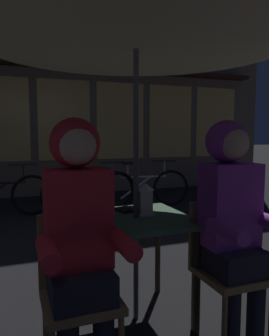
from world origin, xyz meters
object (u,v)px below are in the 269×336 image
at_px(chair_right, 225,261).
at_px(person_left_hooded, 79,224).
at_px(chair_left, 78,284).
at_px(cafe_table, 136,231).
at_px(patio_umbrella, 136,19).
at_px(bicycle_third, 90,192).
at_px(person_right_hooded, 232,209).
at_px(book, 130,209).
at_px(lantern, 145,198).
at_px(bicycle_fourth, 143,188).

height_order(chair_right, person_left_hooded, person_left_hooded).
bearing_deg(chair_left, cafe_table, 37.55).
relative_size(patio_umbrella, bicycle_third, 1.38).
bearing_deg(bicycle_third, chair_left, -103.94).
xyz_separation_m(person_right_hooded, bicycle_third, (-0.05, 3.71, -0.50)).
height_order(chair_right, person_right_hooded, person_right_hooded).
xyz_separation_m(chair_left, book, (0.50, 0.55, 0.26)).
height_order(patio_umbrella, chair_right, patio_umbrella).
height_order(patio_umbrella, lantern, patio_umbrella).
bearing_deg(book, bicycle_fourth, 54.53).
bearing_deg(cafe_table, bicycle_fourth, 67.24).
bearing_deg(person_left_hooded, chair_left, 90.00).
relative_size(lantern, chair_left, 0.27).
relative_size(cafe_table, chair_right, 0.85).
height_order(chair_left, bicycle_fourth, chair_left).
relative_size(chair_right, book, 4.35).
relative_size(cafe_table, person_left_hooded, 0.53).
height_order(cafe_table, chair_left, chair_left).
bearing_deg(patio_umbrella, chair_left, -142.45).
relative_size(chair_left, bicycle_fourth, 0.52).
relative_size(chair_left, person_right_hooded, 0.62).
bearing_deg(book, chair_right, -62.41).
bearing_deg(lantern, chair_right, -43.26).
xyz_separation_m(patio_umbrella, chair_left, (-0.48, -0.37, -1.57)).
bearing_deg(chair_left, person_left_hooded, -90.00).
bearing_deg(person_left_hooded, patio_umbrella, 41.57).
bearing_deg(person_left_hooded, chair_right, 3.39).
height_order(bicycle_third, book, bicycle_third).
xyz_separation_m(chair_left, person_right_hooded, (0.96, -0.06, 0.36)).
xyz_separation_m(patio_umbrella, person_left_hooded, (-0.48, -0.43, -1.21)).
bearing_deg(chair_right, patio_umbrella, 142.45).
xyz_separation_m(chair_left, chair_right, (0.96, 0.00, 0.00)).
relative_size(person_left_hooded, book, 7.00).
bearing_deg(chair_left, patio_umbrella, 37.55).
relative_size(chair_right, person_right_hooded, 0.62).
xyz_separation_m(person_left_hooded, person_right_hooded, (0.96, 0.00, 0.00)).
relative_size(person_left_hooded, person_right_hooded, 1.00).
bearing_deg(person_right_hooded, bicycle_fourth, 76.18).
bearing_deg(bicycle_fourth, person_right_hooded, -103.82).
bearing_deg(person_right_hooded, bicycle_third, 90.82).
distance_m(cafe_table, person_right_hooded, 0.67).
distance_m(chair_left, person_right_hooded, 1.03).
distance_m(chair_left, bicycle_third, 3.77).
bearing_deg(chair_right, bicycle_fourth, 75.98).
distance_m(lantern, person_right_hooded, 0.60).
bearing_deg(patio_umbrella, bicycle_fourth, 67.24).
distance_m(cafe_table, lantern, 0.23).
bearing_deg(bicycle_third, bicycle_fourth, 5.03).
bearing_deg(cafe_table, chair_right, -37.55).
relative_size(bicycle_third, bicycle_fourth, 1.01).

